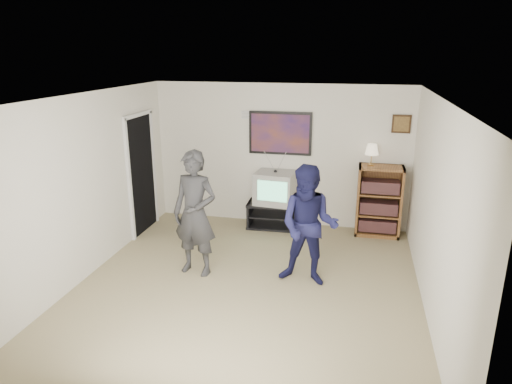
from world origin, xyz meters
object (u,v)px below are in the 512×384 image
at_px(person_tall, 195,214).
at_px(person_short, 309,226).
at_px(bookshelf, 379,201).
at_px(media_stand, 273,215).
at_px(crt_television, 275,188).

bearing_deg(person_tall, person_short, 10.57).
bearing_deg(bookshelf, media_stand, -178.40).
distance_m(crt_television, person_short, 2.06).
xyz_separation_m(bookshelf, person_tall, (-2.54, -1.99, 0.28)).
bearing_deg(crt_television, media_stand, -174.64).
relative_size(bookshelf, person_tall, 0.68).
height_order(person_tall, person_short, person_tall).
bearing_deg(person_tall, media_stand, 78.13).
relative_size(bookshelf, person_short, 0.73).
bearing_deg(person_short, crt_television, 118.03).
xyz_separation_m(bookshelf, person_short, (-0.97, -1.95, 0.22)).
relative_size(media_stand, crt_television, 1.39).
relative_size(media_stand, bookshelf, 0.77).
height_order(media_stand, bookshelf, bookshelf).
height_order(bookshelf, person_tall, person_tall).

